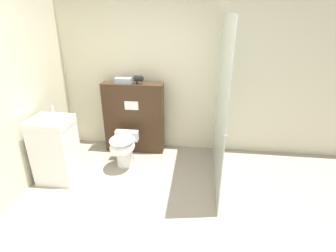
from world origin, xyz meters
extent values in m
plane|color=#9E9384|center=(0.00, 0.00, 0.00)|extent=(12.00, 12.00, 0.00)
cube|color=beige|center=(0.00, 2.11, 1.25)|extent=(8.00, 0.06, 2.50)
cube|color=#3D2819|center=(-0.48, 1.89, 0.58)|extent=(0.97, 0.23, 1.16)
cube|color=white|center=(-0.48, 1.77, 0.83)|extent=(0.22, 0.01, 0.14)
cube|color=silver|center=(0.85, 1.25, 1.09)|extent=(0.01, 1.66, 2.17)
sphere|color=#B2B2B7|center=(0.85, 0.45, 1.04)|extent=(0.04, 0.04, 0.04)
cylinder|color=white|center=(-0.52, 1.38, 0.17)|extent=(0.24, 0.24, 0.34)
ellipsoid|color=white|center=(-0.52, 1.30, 0.36)|extent=(0.36, 0.44, 0.21)
ellipsoid|color=white|center=(-0.52, 1.30, 0.47)|extent=(0.36, 0.43, 0.02)
cube|color=white|center=(-0.52, 1.56, 0.42)|extent=(0.35, 0.12, 0.15)
cube|color=white|center=(-1.34, 0.93, 0.41)|extent=(0.51, 0.44, 0.81)
cube|color=white|center=(-1.34, 0.93, 0.86)|extent=(0.52, 0.45, 0.10)
cylinder|color=silver|center=(-1.34, 1.05, 0.98)|extent=(0.02, 0.02, 0.14)
cylinder|color=black|center=(-0.37, 1.87, 1.24)|extent=(0.13, 0.09, 0.09)
cone|color=black|center=(-0.29, 1.87, 1.24)|extent=(0.03, 0.07, 0.07)
cylinder|color=black|center=(-0.40, 1.87, 1.20)|extent=(0.03, 0.03, 0.08)
cube|color=#8C9EAD|center=(-0.61, 1.88, 1.20)|extent=(0.25, 0.13, 0.08)
camera|label=1|loc=(0.57, -1.98, 2.20)|focal=28.00mm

